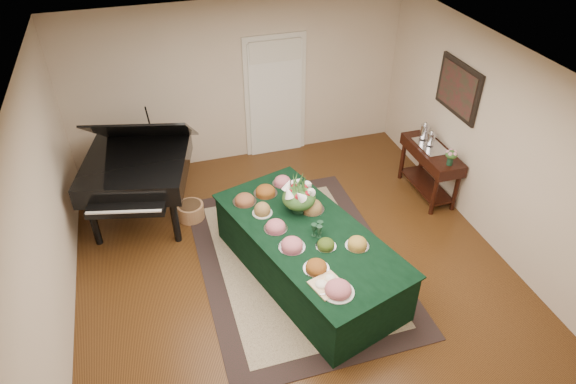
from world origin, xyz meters
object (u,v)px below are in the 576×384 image
object	(u,v)px
floral_centerpiece	(299,194)
mahogany_sideboard	(431,160)
buffet_table	(308,254)
grand_piano	(137,167)

from	to	relation	value
floral_centerpiece	mahogany_sideboard	xyz separation A→B (m)	(2.35, 0.74, -0.37)
buffet_table	mahogany_sideboard	bearing A→B (deg)	26.35
floral_centerpiece	grand_piano	size ratio (longest dim) A/B	0.23
buffet_table	grand_piano	world-z (taller)	grand_piano
buffet_table	grand_piano	xyz separation A→B (m)	(-1.90, 1.88, 0.50)
floral_centerpiece	grand_piano	xyz separation A→B (m)	(-1.91, 1.44, -0.13)
buffet_table	grand_piano	distance (m)	2.71
floral_centerpiece	grand_piano	bearing A→B (deg)	143.02
grand_piano	floral_centerpiece	bearing A→B (deg)	-36.98
buffet_table	mahogany_sideboard	size ratio (longest dim) A/B	2.48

